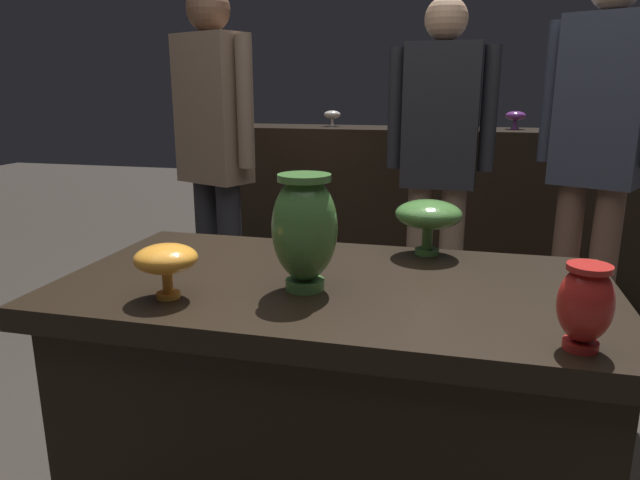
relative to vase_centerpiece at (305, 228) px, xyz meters
The scene contains 14 objects.
display_plinth 0.53m from the vase_centerpiece, 55.49° to the left, with size 1.20×0.64×0.80m.
back_display_shelf 2.31m from the vase_centerpiece, 88.79° to the left, with size 2.60×0.40×0.99m.
vase_centerpiece is the anchor object (origin of this frame).
vase_tall_behind 0.41m from the vase_centerpiece, 55.40° to the left, with size 0.17×0.17×0.14m.
vase_left_accent 0.54m from the vase_centerpiece, 18.61° to the right, with size 0.09×0.09×0.14m.
vase_right_accent 0.29m from the vase_centerpiece, 155.41° to the right, with size 0.13×0.13×0.11m.
shelf_vase_far_right 2.59m from the vase_centerpiece, 65.12° to the left, with size 0.13×0.13×0.23m.
shelf_vase_center 2.24m from the vase_centerpiece, 88.77° to the left, with size 0.10×0.10×0.17m.
shelf_vase_far_left 2.45m from the vase_centerpiece, 113.93° to the left, with size 0.06×0.06×0.16m.
shelf_vase_right 2.39m from the vase_centerpiece, 76.26° to the left, with size 0.11×0.11×0.10m.
shelf_vase_left 2.37m from the vase_centerpiece, 101.52° to the left, with size 0.10×0.10×0.09m.
visitor_center_back 1.53m from the vase_centerpiece, 82.54° to the left, with size 0.47×0.19×1.58m.
visitor_near_left 1.51m from the vase_centerpiece, 120.98° to the left, with size 0.44×0.29×1.62m.
visitor_near_right 1.62m from the vase_centerpiece, 59.71° to the left, with size 0.43×0.30×1.68m.
Camera 1 is at (0.27, -1.19, 1.21)m, focal length 32.61 mm.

